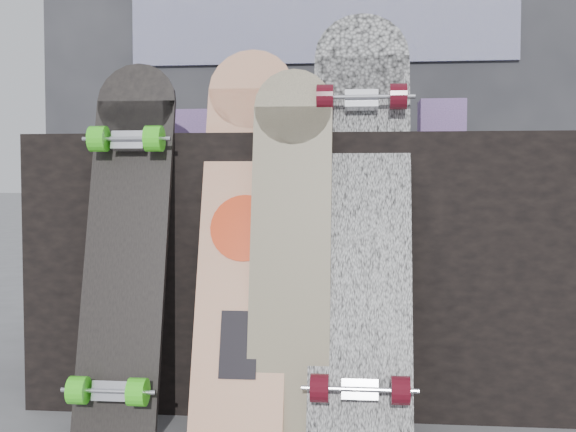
# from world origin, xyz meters

# --- Properties ---
(vendor_table) EXTENTS (1.60, 0.60, 0.80)m
(vendor_table) POSITION_xyz_m (0.00, 0.50, 0.40)
(vendor_table) COLOR black
(vendor_table) RESTS_ON ground
(booth) EXTENTS (2.40, 0.22, 2.20)m
(booth) POSITION_xyz_m (0.00, 1.35, 1.10)
(booth) COLOR #2E2E33
(booth) RESTS_ON ground
(merch_box_purple) EXTENTS (0.18, 0.12, 0.10)m
(merch_box_purple) POSITION_xyz_m (-0.37, 0.61, 0.85)
(merch_box_purple) COLOR #5A3F82
(merch_box_purple) RESTS_ON vendor_table
(merch_box_small) EXTENTS (0.14, 0.14, 0.12)m
(merch_box_small) POSITION_xyz_m (0.42, 0.57, 0.86)
(merch_box_small) COLOR #5A3F82
(merch_box_small) RESTS_ON vendor_table
(merch_box_flat) EXTENTS (0.22, 0.10, 0.06)m
(merch_box_flat) POSITION_xyz_m (0.04, 0.62, 0.83)
(merch_box_flat) COLOR #D1B78C
(merch_box_flat) RESTS_ON vendor_table
(longboard_geisha) EXTENTS (0.24, 0.34, 1.05)m
(longboard_geisha) POSITION_xyz_m (-0.15, 0.15, 0.55)
(longboard_geisha) COLOR beige
(longboard_geisha) RESTS_ON ground
(longboard_celtic) EXTENTS (0.21, 0.21, 0.97)m
(longboard_celtic) POSITION_xyz_m (-0.02, 0.11, 0.52)
(longboard_celtic) COLOR beige
(longboard_celtic) RESTS_ON ground
(longboard_cascadia) EXTENTS (0.27, 0.41, 1.15)m
(longboard_cascadia) POSITION_xyz_m (0.17, 0.15, 0.60)
(longboard_cascadia) COLOR silver
(longboard_cascadia) RESTS_ON ground
(skateboard_dark) EXTENTS (0.22, 0.33, 1.00)m
(skateboard_dark) POSITION_xyz_m (-0.46, 0.10, 0.52)
(skateboard_dark) COLOR black
(skateboard_dark) RESTS_ON ground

